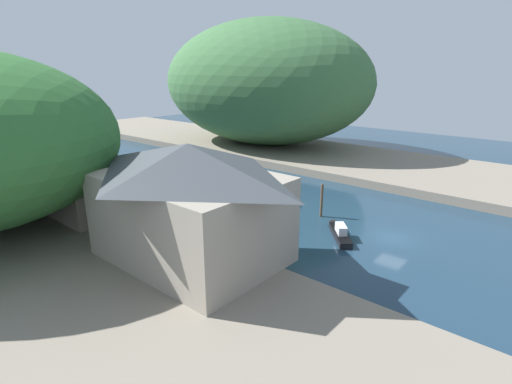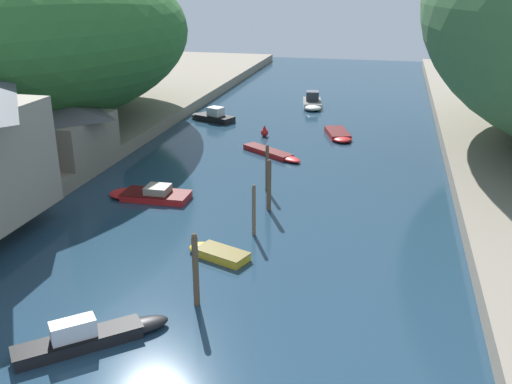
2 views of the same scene
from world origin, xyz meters
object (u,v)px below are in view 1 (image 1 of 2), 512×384
(person_on_quay, at_px, (121,207))
(boat_red_skiff, at_px, (281,206))
(boat_yellow_tender, at_px, (190,208))
(channel_buoy_near, at_px, (132,173))
(waterfront_building, at_px, (190,201))
(boat_open_rowboat, at_px, (165,164))
(boathouse_shed, at_px, (91,193))
(boat_far_right_bank, at_px, (339,231))
(boat_far_upstream, at_px, (170,178))
(boat_navy_launch, at_px, (98,156))
(boat_small_dinghy, at_px, (69,177))

(person_on_quay, bearing_deg, boat_red_skiff, -98.61)
(boat_yellow_tender, relative_size, channel_buoy_near, 5.27)
(waterfront_building, distance_m, boat_open_rowboat, 36.37)
(waterfront_building, relative_size, boat_open_rowboat, 2.63)
(boathouse_shed, relative_size, channel_buoy_near, 7.15)
(boat_yellow_tender, xyz_separation_m, person_on_quay, (-7.55, 1.60, 1.80))
(boathouse_shed, xyz_separation_m, boat_red_skiff, (16.24, -11.57, -3.14))
(boat_far_right_bank, bearing_deg, boathouse_shed, 172.76)
(boat_red_skiff, xyz_separation_m, boat_open_rowboat, (4.10, 26.45, 0.01))
(boat_yellow_tender, xyz_separation_m, boat_far_upstream, (6.41, 11.84, -0.11))
(boat_far_right_bank, bearing_deg, boat_open_rowboat, 128.25)
(waterfront_building, bearing_deg, person_on_quay, 83.64)
(boat_navy_launch, xyz_separation_m, person_on_quay, (-14.39, -30.40, 1.59))
(person_on_quay, bearing_deg, boat_far_right_bank, -123.13)
(channel_buoy_near, bearing_deg, boat_navy_launch, 79.51)
(waterfront_building, relative_size, boat_navy_launch, 2.41)
(boathouse_shed, distance_m, boat_far_upstream, 17.55)
(boat_yellow_tender, bearing_deg, boat_far_right_bank, -165.27)
(boat_small_dinghy, bearing_deg, boat_navy_launch, -24.18)
(boat_yellow_tender, height_order, boat_small_dinghy, boat_small_dinghy)
(boat_far_right_bank, height_order, boat_navy_launch, boat_navy_launch)
(boat_navy_launch, bearing_deg, boat_red_skiff, 80.57)
(boat_far_right_bank, height_order, boat_small_dinghy, boat_small_dinghy)
(boathouse_shed, distance_m, channel_buoy_near, 19.29)
(boat_small_dinghy, height_order, channel_buoy_near, boat_small_dinghy)
(waterfront_building, bearing_deg, boat_navy_launch, 69.72)
(boat_navy_launch, bearing_deg, boat_open_rowboat, 99.04)
(boat_yellow_tender, distance_m, channel_buoy_near, 18.40)
(boat_yellow_tender, relative_size, boat_far_right_bank, 1.02)
(boat_far_right_bank, xyz_separation_m, boat_small_dinghy, (-7.26, 39.01, 0.04))
(person_on_quay, bearing_deg, boat_small_dinghy, 9.81)
(boathouse_shed, xyz_separation_m, channel_buoy_near, (13.33, 13.62, -2.95))
(boat_small_dinghy, bearing_deg, boat_far_right_bank, -147.26)
(boat_red_skiff, relative_size, boat_open_rowboat, 0.71)
(boat_small_dinghy, xyz_separation_m, person_on_quay, (-4.82, -21.28, 1.66))
(boat_open_rowboat, relative_size, channel_buoy_near, 5.04)
(boat_small_dinghy, distance_m, boat_red_skiff, 31.74)
(waterfront_building, relative_size, boat_far_right_bank, 2.57)
(boat_small_dinghy, relative_size, boat_far_upstream, 0.92)
(waterfront_building, xyz_separation_m, boat_open_rowboat, (20.14, 29.77, -5.52))
(boathouse_shed, xyz_separation_m, boat_far_right_bank, (13.64, -20.41, -2.96))
(boat_yellow_tender, bearing_deg, boathouse_shed, 63.80)
(boat_navy_launch, bearing_deg, boat_far_upstream, 78.93)
(waterfront_building, height_order, person_on_quay, waterfront_building)
(boat_yellow_tender, distance_m, boat_far_upstream, 13.47)
(boat_open_rowboat, bearing_deg, waterfront_building, 38.52)
(waterfront_building, distance_m, boat_far_right_bank, 15.49)
(boat_small_dinghy, relative_size, boat_open_rowboat, 1.01)
(boat_far_upstream, height_order, boat_navy_launch, boat_navy_launch)
(boat_small_dinghy, xyz_separation_m, boat_navy_launch, (9.56, 9.12, 0.07))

